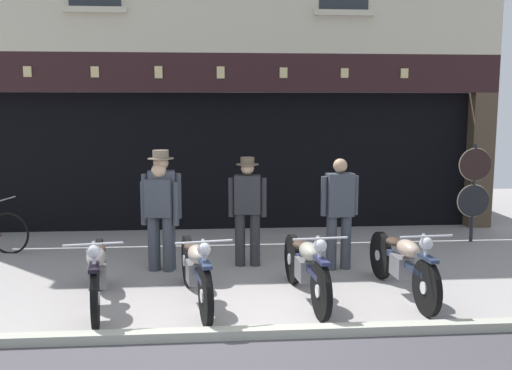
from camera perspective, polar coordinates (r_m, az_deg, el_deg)
shop_facade at (r=12.50m, az=-3.67°, el=4.99°), size 10.78×4.42×6.31m
motorcycle_left at (r=7.01m, az=-15.60°, el=-8.36°), size 0.62×2.02×0.93m
motorcycle_center_left at (r=6.89m, az=-6.05°, el=-8.34°), size 0.64×2.10×0.93m
motorcycle_center at (r=7.00m, az=5.03°, el=-8.07°), size 0.62×2.00×0.92m
motorcycle_center_right at (r=7.37m, az=14.45°, el=-7.51°), size 0.62×2.07×0.92m
salesman_left at (r=8.21m, az=-9.61°, el=-2.69°), size 0.55×0.30×1.56m
shopkeeper_center at (r=8.35m, az=-0.86°, el=-2.16°), size 0.56×0.33×1.62m
salesman_right at (r=8.26m, az=8.34°, el=-2.37°), size 0.56×0.27×1.61m
assistant_far_right at (r=8.24m, az=-9.41°, el=-1.80°), size 0.56×0.37×1.74m
tyre_sign_pole at (r=10.50m, az=20.99°, el=0.09°), size 0.58×0.06×1.71m
advert_board_near at (r=11.11m, az=-15.81°, el=3.93°), size 0.74×0.03×1.12m
advert_board_far at (r=11.38m, az=-21.34°, el=4.31°), size 0.76×0.03×1.01m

